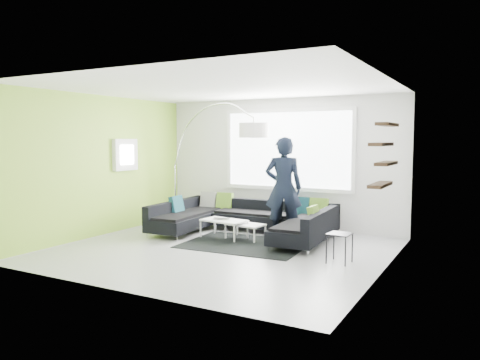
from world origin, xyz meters
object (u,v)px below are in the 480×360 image
Objects in this scene: coffee_table at (234,229)px; side_table at (339,248)px; sectional_sofa at (243,220)px; laptop at (221,219)px; person at (283,188)px; arc_lamp at (175,165)px.

coffee_table is 2.43m from side_table.
sectional_sofa reaches higher than side_table.
sectional_sofa is 0.32m from coffee_table.
side_table is 2.66m from laptop.
coffee_table is at bearing 15.20° from person.
side_table is 1.30× the size of laptop.
arc_lamp is 5.73× the size of side_table.
sectional_sofa is 1.03m from person.
sectional_sofa is 3.13× the size of coffee_table.
sectional_sofa reaches higher than coffee_table.
sectional_sofa is 2.32m from arc_lamp.
laptop is at bearing 164.87° from side_table.
coffee_table is 3.07× the size of laptop.
person is at bearing 7.17° from arc_lamp.
person is at bearing 15.82° from laptop.
arc_lamp is at bearing 137.71° from laptop.
person is (0.74, 0.28, 0.66)m from sectional_sofa.
sectional_sofa is 9.59× the size of laptop.
side_table is (2.30, -0.77, 0.05)m from coffee_table.
side_table is at bearing -11.80° from coffee_table.
sectional_sofa is 2.49m from side_table.
arc_lamp reaches higher than side_table.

